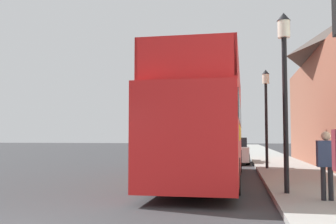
{
  "coord_description": "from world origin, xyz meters",
  "views": [
    {
      "loc": [
        3.87,
        -5.6,
        1.58
      ],
      "look_at": [
        1.58,
        7.19,
        2.41
      ],
      "focal_mm": 42.0,
      "sensor_mm": 36.0,
      "label": 1
    }
  ],
  "objects_px": {
    "tour_bus": "(206,130)",
    "pedestrian_second": "(326,159)",
    "lamp_post_second": "(266,100)",
    "lamp_post_nearest": "(285,68)",
    "parked_car_ahead_of_bus": "(233,151)"
  },
  "relations": [
    {
      "from": "pedestrian_second",
      "to": "lamp_post_second",
      "type": "bearing_deg",
      "value": 94.29
    },
    {
      "from": "tour_bus",
      "to": "pedestrian_second",
      "type": "height_order",
      "value": "tour_bus"
    },
    {
      "from": "parked_car_ahead_of_bus",
      "to": "pedestrian_second",
      "type": "relative_size",
      "value": 2.62
    },
    {
      "from": "parked_car_ahead_of_bus",
      "to": "lamp_post_second",
      "type": "distance_m",
      "value": 5.94
    },
    {
      "from": "tour_bus",
      "to": "parked_car_ahead_of_bus",
      "type": "bearing_deg",
      "value": 85.62
    },
    {
      "from": "lamp_post_nearest",
      "to": "lamp_post_second",
      "type": "distance_m",
      "value": 8.21
    },
    {
      "from": "tour_bus",
      "to": "parked_car_ahead_of_bus",
      "type": "height_order",
      "value": "tour_bus"
    },
    {
      "from": "lamp_post_nearest",
      "to": "pedestrian_second",
      "type": "bearing_deg",
      "value": -53.17
    },
    {
      "from": "lamp_post_second",
      "to": "lamp_post_nearest",
      "type": "bearing_deg",
      "value": -90.55
    },
    {
      "from": "lamp_post_nearest",
      "to": "lamp_post_second",
      "type": "xyz_separation_m",
      "value": [
        0.08,
        8.21,
        -0.08
      ]
    },
    {
      "from": "pedestrian_second",
      "to": "lamp_post_nearest",
      "type": "relative_size",
      "value": 0.33
    },
    {
      "from": "parked_car_ahead_of_bus",
      "to": "lamp_post_nearest",
      "type": "height_order",
      "value": "lamp_post_nearest"
    },
    {
      "from": "tour_bus",
      "to": "lamp_post_second",
      "type": "height_order",
      "value": "lamp_post_second"
    },
    {
      "from": "tour_bus",
      "to": "lamp_post_second",
      "type": "distance_m",
      "value": 5.22
    },
    {
      "from": "parked_car_ahead_of_bus",
      "to": "lamp_post_nearest",
      "type": "bearing_deg",
      "value": -83.75
    }
  ]
}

